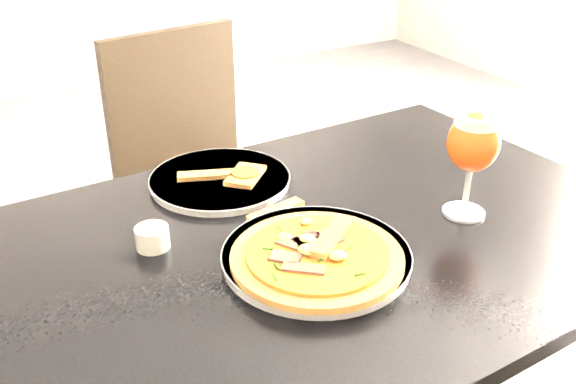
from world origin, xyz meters
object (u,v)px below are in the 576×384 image
pizza (317,255)px  beer_glass (473,143)px  dining_table (319,275)px  chair_far (201,182)px

pizza → beer_glass: 0.35m
pizza → beer_glass: (0.33, 0.02, 0.12)m
dining_table → pizza: size_ratio=4.50×
dining_table → chair_far: 0.76m
chair_far → beer_glass: beer_glass is taller
pizza → beer_glass: beer_glass is taller
chair_far → pizza: (-0.12, -0.83, 0.27)m
chair_far → dining_table: bearing=-104.3°
pizza → beer_glass: bearing=3.9°
chair_far → pizza: chair_far is taller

